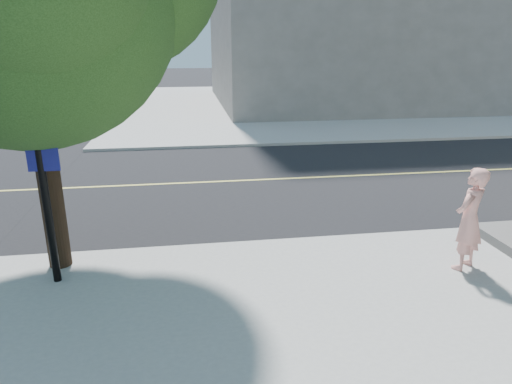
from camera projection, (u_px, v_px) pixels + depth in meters
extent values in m
plane|color=black|center=(40.00, 260.00, 8.43)|extent=(140.00, 140.00, 0.00)
cube|color=black|center=(88.00, 187.00, 12.66)|extent=(140.00, 9.00, 0.01)
cube|color=#A5A5A2|center=(348.00, 102.00, 30.58)|extent=(29.00, 25.00, 0.12)
imported|color=#FDA79B|center=(469.00, 219.00, 7.63)|extent=(0.77, 0.71, 1.77)
cylinder|color=black|center=(46.00, 161.00, 7.43)|extent=(0.37, 0.37, 3.71)
cylinder|color=black|center=(39.00, 153.00, 6.81)|extent=(0.12, 0.12, 4.24)
cube|color=white|center=(37.00, 119.00, 6.64)|extent=(0.55, 0.04, 0.20)
cube|color=navy|center=(42.00, 153.00, 6.80)|extent=(0.45, 0.04, 0.55)
imported|color=black|center=(25.00, 61.00, 6.41)|extent=(0.17, 0.20, 1.01)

